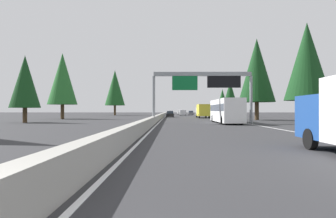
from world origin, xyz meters
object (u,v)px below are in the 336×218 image
at_px(box_truck_far_right, 203,111).
at_px(conifer_left_mid, 62,79).
at_px(sedan_far_center, 171,113).
at_px(sign_gantry_overhead, 204,83).
at_px(conifer_left_near, 25,82).
at_px(sedan_near_right, 170,114).
at_px(pickup_mid_center, 180,112).
at_px(sedan_distant_b, 191,113).
at_px(minivan_near_center, 183,112).
at_px(conifer_left_far, 115,88).
at_px(conifer_right_near, 307,61).
at_px(conifer_right_distant, 222,99).
at_px(conifer_right_far, 230,95).
at_px(bus_far_left, 226,110).
at_px(conifer_right_mid, 257,70).

xyz_separation_m(box_truck_far_right, conifer_left_mid, (-8.16, 27.96, 6.13)).
bearing_deg(sedan_far_center, sign_gantry_overhead, -176.50).
distance_m(box_truck_far_right, conifer_left_near, 36.74).
distance_m(sedan_far_center, conifer_left_mid, 55.62).
height_order(sedan_near_right, pickup_mid_center, pickup_mid_center).
xyz_separation_m(sedan_distant_b, conifer_left_near, (-64.11, 26.84, 4.90)).
distance_m(minivan_near_center, box_truck_far_right, 30.31).
bearing_deg(minivan_near_center, sedan_far_center, 16.93).
height_order(conifer_left_near, conifer_left_far, conifer_left_far).
xyz_separation_m(conifer_right_near, conifer_left_mid, (15.34, 39.92, -0.73)).
relative_size(sedan_far_center, conifer_right_distant, 0.45).
height_order(conifer_right_far, conifer_left_near, conifer_right_far).
relative_size(bus_far_left, conifer_right_mid, 0.82).
height_order(sedan_far_center, conifer_right_near, conifer_right_near).
bearing_deg(minivan_near_center, conifer_right_far, -149.98).
height_order(sign_gantry_overhead, conifer_right_distant, conifer_right_distant).
bearing_deg(sedan_distant_b, conifer_right_mid, -171.60).
relative_size(sedan_distant_b, conifer_left_mid, 0.35).
height_order(sedan_near_right, sedan_distant_b, same).
xyz_separation_m(sedan_far_center, conifer_right_far, (-32.43, -15.24, 4.91)).
height_order(bus_far_left, conifer_right_far, conifer_right_far).
bearing_deg(sign_gantry_overhead, conifer_right_far, -16.14).
height_order(sign_gantry_overhead, minivan_near_center, sign_gantry_overhead).
distance_m(minivan_near_center, conifer_left_mid, 46.09).
distance_m(conifer_right_near, conifer_left_near, 38.96).
height_order(bus_far_left, conifer_left_far, conifer_left_far).
relative_size(sedan_near_right, conifer_right_near, 0.32).
relative_size(sedan_near_right, conifer_left_near, 0.48).
relative_size(sign_gantry_overhead, sedan_distant_b, 2.88).
relative_size(sedan_distant_b, conifer_left_near, 0.48).
relative_size(sedan_near_right, conifer_left_far, 0.30).
relative_size(conifer_left_mid, conifer_left_far, 0.86).
bearing_deg(sedan_far_center, sedan_near_right, 179.82).
distance_m(sedan_far_center, conifer_right_near, 69.55).
height_order(sign_gantry_overhead, bus_far_left, sign_gantry_overhead).
bearing_deg(sedan_far_center, minivan_near_center, -163.07).
height_order(sedan_distant_b, conifer_left_near, conifer_left_near).
bearing_deg(minivan_near_center, conifer_right_near, -164.20).
relative_size(sign_gantry_overhead, minivan_near_center, 2.54).
bearing_deg(conifer_right_near, pickup_mid_center, 11.51).
xyz_separation_m(minivan_near_center, box_truck_far_right, (-30.13, -3.22, 0.66)).
distance_m(conifer_right_near, conifer_left_mid, 42.77).
height_order(sign_gantry_overhead, conifer_right_far, conifer_right_far).
distance_m(conifer_right_mid, conifer_left_far, 56.21).
bearing_deg(conifer_right_far, sedan_far_center, 25.17).
height_order(bus_far_left, minivan_near_center, bus_far_left).
bearing_deg(sedan_distant_b, conifer_left_far, 107.27).
height_order(sedan_near_right, conifer_left_far, conifer_left_far).
distance_m(sedan_far_center, conifer_right_distant, 20.89).
relative_size(sedan_far_center, conifer_left_near, 0.48).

